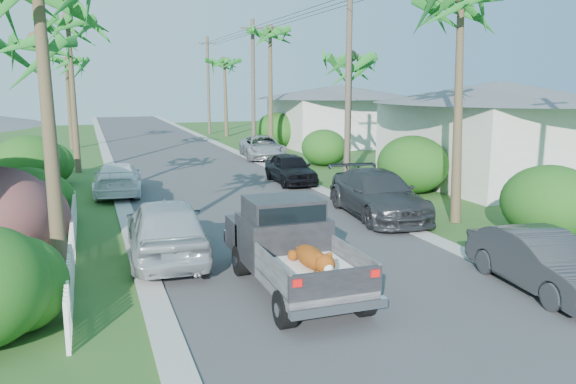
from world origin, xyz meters
name	(u,v)px	position (x,y,z in m)	size (l,w,h in m)	color
ground	(373,310)	(0.00, 0.00, 0.00)	(120.00, 120.00, 0.00)	#2D5A22
road	(181,160)	(0.00, 25.00, 0.01)	(8.00, 100.00, 0.02)	#38383A
curb_left	(109,163)	(-4.30, 25.00, 0.03)	(0.60, 100.00, 0.06)	#A5A39E
curb_right	(248,157)	(4.30, 25.00, 0.03)	(0.60, 100.00, 0.06)	#A5A39E
pickup_truck	(287,244)	(-1.20, 2.01, 1.01)	(1.98, 5.12, 2.06)	black
parked_car_rn	(541,262)	(4.18, -0.26, 0.67)	(1.43, 4.10, 1.35)	#2F3134
parked_car_rm	(378,195)	(4.18, 7.49, 0.80)	(2.25, 5.54, 1.61)	#2E3033
parked_car_rf	(290,169)	(3.60, 15.00, 0.71)	(1.68, 4.17, 1.42)	black
parked_car_rd	(262,147)	(5.00, 24.05, 0.72)	(2.39, 5.19, 1.44)	#B0B2B8
parked_car_ln	(166,228)	(-3.60, 5.02, 0.85)	(2.01, 4.99, 1.70)	silver
parked_car_lf	(118,179)	(-4.31, 14.84, 0.68)	(1.92, 4.71, 1.37)	white
palm_l_b	(39,41)	(-6.80, 12.00, 6.15)	(4.40, 4.40, 7.40)	brown
palm_l_c	(68,20)	(-6.00, 22.00, 7.91)	(4.40, 4.40, 9.20)	brown
palm_l_d	(66,59)	(-6.50, 34.00, 6.44)	(4.40, 4.40, 7.70)	brown
palm_r_b	(349,57)	(6.60, 15.00, 5.95)	(4.40, 4.40, 7.20)	brown
palm_r_c	(270,30)	(6.20, 26.00, 8.11)	(4.40, 4.40, 9.40)	brown
palm_r_d	(225,60)	(6.50, 40.00, 6.74)	(4.40, 4.40, 8.00)	brown
shrub_l_c	(28,198)	(-7.40, 10.00, 1.00)	(2.40, 2.64, 2.00)	#1A4513
shrub_l_d	(29,162)	(-8.00, 18.00, 1.20)	(3.20, 3.52, 2.40)	#1A4513
shrub_r_a	(551,203)	(7.60, 3.00, 1.15)	(2.80, 3.08, 2.30)	#1A4513
shrub_r_b	(413,164)	(7.80, 11.00, 1.25)	(3.00, 3.30, 2.50)	#1A4513
shrub_r_c	(324,147)	(7.50, 20.00, 1.05)	(2.60, 2.86, 2.10)	#1A4513
shrub_r_d	(277,130)	(8.00, 30.00, 1.30)	(3.20, 3.52, 2.60)	#1A4513
picket_fence	(72,245)	(-6.00, 5.50, 0.50)	(0.10, 11.00, 1.00)	white
house_right_near	(496,136)	(13.00, 12.00, 2.22)	(8.00, 9.00, 4.80)	silver
house_right_far	(338,118)	(13.00, 30.00, 2.12)	(9.00, 8.00, 4.60)	silver
utility_pole_b	(348,86)	(5.60, 13.00, 4.60)	(1.60, 0.26, 9.00)	brown
utility_pole_c	(253,85)	(5.60, 28.00, 4.60)	(1.60, 0.26, 9.00)	brown
utility_pole_d	(208,85)	(5.60, 43.00, 4.60)	(1.60, 0.26, 9.00)	brown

